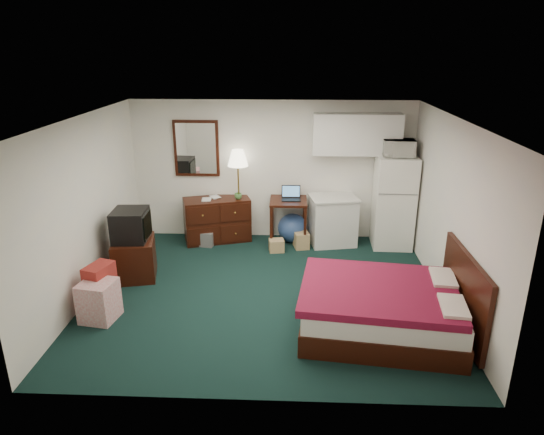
{
  "coord_description": "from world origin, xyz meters",
  "views": [
    {
      "loc": [
        0.36,
        -6.23,
        3.39
      ],
      "look_at": [
        0.08,
        0.27,
        1.06
      ],
      "focal_mm": 32.0,
      "sensor_mm": 36.0,
      "label": 1
    }
  ],
  "objects_px": {
    "floor_lamp": "(239,196)",
    "fridge": "(394,202)",
    "tv_stand": "(134,258)",
    "bed": "(381,310)",
    "suitcase": "(101,288)",
    "dresser": "(217,219)",
    "kitchen_counter": "(333,221)",
    "desk": "(288,222)"
  },
  "relations": [
    {
      "from": "fridge",
      "to": "tv_stand",
      "type": "bearing_deg",
      "value": -159.28
    },
    {
      "from": "dresser",
      "to": "floor_lamp",
      "type": "height_order",
      "value": "floor_lamp"
    },
    {
      "from": "floor_lamp",
      "to": "tv_stand",
      "type": "bearing_deg",
      "value": -131.96
    },
    {
      "from": "kitchen_counter",
      "to": "bed",
      "type": "xyz_separation_m",
      "value": [
        0.39,
        -2.84,
        -0.12
      ]
    },
    {
      "from": "fridge",
      "to": "tv_stand",
      "type": "relative_size",
      "value": 2.43
    },
    {
      "from": "desk",
      "to": "suitcase",
      "type": "bearing_deg",
      "value": -135.8
    },
    {
      "from": "bed",
      "to": "suitcase",
      "type": "height_order",
      "value": "suitcase"
    },
    {
      "from": "floor_lamp",
      "to": "desk",
      "type": "xyz_separation_m",
      "value": [
        0.89,
        -0.16,
        -0.42
      ]
    },
    {
      "from": "floor_lamp",
      "to": "tv_stand",
      "type": "distance_m",
      "value": 2.22
    },
    {
      "from": "desk",
      "to": "fridge",
      "type": "xyz_separation_m",
      "value": [
        1.83,
        0.0,
        0.4
      ]
    },
    {
      "from": "fridge",
      "to": "tv_stand",
      "type": "height_order",
      "value": "fridge"
    },
    {
      "from": "floor_lamp",
      "to": "suitcase",
      "type": "distance_m",
      "value": 3.08
    },
    {
      "from": "desk",
      "to": "suitcase",
      "type": "distance_m",
      "value": 3.47
    },
    {
      "from": "bed",
      "to": "tv_stand",
      "type": "height_order",
      "value": "tv_stand"
    },
    {
      "from": "suitcase",
      "to": "kitchen_counter",
      "type": "bearing_deg",
      "value": 54.41
    },
    {
      "from": "tv_stand",
      "to": "desk",
      "type": "bearing_deg",
      "value": 18.98
    },
    {
      "from": "desk",
      "to": "tv_stand",
      "type": "bearing_deg",
      "value": -148.64
    },
    {
      "from": "fridge",
      "to": "tv_stand",
      "type": "xyz_separation_m",
      "value": [
        -4.17,
        -1.45,
        -0.5
      ]
    },
    {
      "from": "suitcase",
      "to": "tv_stand",
      "type": "bearing_deg",
      "value": 99.4
    },
    {
      "from": "dresser",
      "to": "kitchen_counter",
      "type": "xyz_separation_m",
      "value": [
        2.08,
        -0.07,
        0.03
      ]
    },
    {
      "from": "floor_lamp",
      "to": "bed",
      "type": "height_order",
      "value": "floor_lamp"
    },
    {
      "from": "desk",
      "to": "bed",
      "type": "height_order",
      "value": "desk"
    },
    {
      "from": "fridge",
      "to": "suitcase",
      "type": "bearing_deg",
      "value": -148.89
    },
    {
      "from": "floor_lamp",
      "to": "suitcase",
      "type": "bearing_deg",
      "value": -121.34
    },
    {
      "from": "suitcase",
      "to": "fridge",
      "type": "bearing_deg",
      "value": 46.87
    },
    {
      "from": "kitchen_counter",
      "to": "dresser",
      "type": "bearing_deg",
      "value": 167.19
    },
    {
      "from": "floor_lamp",
      "to": "fridge",
      "type": "height_order",
      "value": "floor_lamp"
    },
    {
      "from": "dresser",
      "to": "bed",
      "type": "height_order",
      "value": "dresser"
    },
    {
      "from": "dresser",
      "to": "fridge",
      "type": "bearing_deg",
      "value": -19.15
    },
    {
      "from": "desk",
      "to": "kitchen_counter",
      "type": "relative_size",
      "value": 0.97
    },
    {
      "from": "floor_lamp",
      "to": "bed",
      "type": "relative_size",
      "value": 0.88
    },
    {
      "from": "dresser",
      "to": "bed",
      "type": "xyz_separation_m",
      "value": [
        2.47,
        -2.91,
        -0.09
      ]
    },
    {
      "from": "desk",
      "to": "fridge",
      "type": "relative_size",
      "value": 0.51
    },
    {
      "from": "dresser",
      "to": "tv_stand",
      "type": "distance_m",
      "value": 1.87
    },
    {
      "from": "suitcase",
      "to": "dresser",
      "type": "bearing_deg",
      "value": 82.34
    },
    {
      "from": "floor_lamp",
      "to": "tv_stand",
      "type": "height_order",
      "value": "floor_lamp"
    },
    {
      "from": "floor_lamp",
      "to": "bed",
      "type": "bearing_deg",
      "value": -55.05
    },
    {
      "from": "bed",
      "to": "suitcase",
      "type": "distance_m",
      "value": 3.68
    },
    {
      "from": "dresser",
      "to": "desk",
      "type": "height_order",
      "value": "desk"
    },
    {
      "from": "kitchen_counter",
      "to": "tv_stand",
      "type": "height_order",
      "value": "kitchen_counter"
    },
    {
      "from": "dresser",
      "to": "tv_stand",
      "type": "xyz_separation_m",
      "value": [
        -1.05,
        -1.55,
        -0.09
      ]
    },
    {
      "from": "desk",
      "to": "bed",
      "type": "distance_m",
      "value": 3.05
    }
  ]
}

